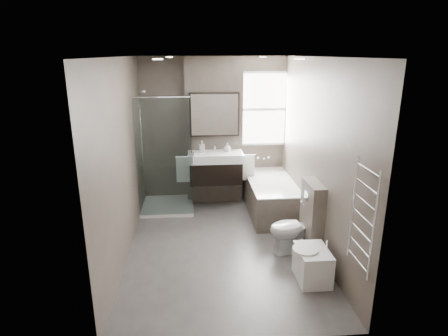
{
  "coord_description": "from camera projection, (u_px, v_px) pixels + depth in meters",
  "views": [
    {
      "loc": [
        -0.37,
        -4.81,
        2.64
      ],
      "look_at": [
        0.04,
        0.15,
        1.11
      ],
      "focal_mm": 30.0,
      "sensor_mm": 36.0,
      "label": 1
    }
  ],
  "objects": [
    {
      "name": "room",
      "position": [
        222.0,
        158.0,
        5.0
      ],
      "size": [
        2.7,
        3.9,
        2.7
      ],
      "color": "#4C4845",
      "rests_on": "ground"
    },
    {
      "name": "vanity_pier",
      "position": [
        214.0,
        132.0,
        6.69
      ],
      "size": [
        1.0,
        0.25,
        2.6
      ],
      "primitive_type": "cube",
      "color": "#554C43",
      "rests_on": "ground"
    },
    {
      "name": "vanity",
      "position": [
        216.0,
        167.0,
        6.52
      ],
      "size": [
        0.95,
        0.47,
        0.66
      ],
      "color": "black",
      "rests_on": "vanity_pier"
    },
    {
      "name": "mirror_cabinet",
      "position": [
        215.0,
        115.0,
        6.44
      ],
      "size": [
        0.86,
        0.08,
        0.76
      ],
      "color": "black",
      "rests_on": "vanity_pier"
    },
    {
      "name": "towel_left",
      "position": [
        183.0,
        169.0,
        6.47
      ],
      "size": [
        0.24,
        0.06,
        0.44
      ],
      "primitive_type": "cube",
      "color": "silver",
      "rests_on": "vanity_pier"
    },
    {
      "name": "towel_right",
      "position": [
        247.0,
        168.0,
        6.56
      ],
      "size": [
        0.24,
        0.06,
        0.44
      ],
      "primitive_type": "cube",
      "color": "silver",
      "rests_on": "vanity_pier"
    },
    {
      "name": "shower_enclosure",
      "position": [
        173.0,
        183.0,
        6.46
      ],
      "size": [
        0.9,
        0.9,
        2.0
      ],
      "color": "white",
      "rests_on": "ground"
    },
    {
      "name": "bathtub",
      "position": [
        271.0,
        195.0,
        6.41
      ],
      "size": [
        0.75,
        1.6,
        0.57
      ],
      "color": "#554C43",
      "rests_on": "ground"
    },
    {
      "name": "window",
      "position": [
        263.0,
        109.0,
        6.75
      ],
      "size": [
        0.98,
        0.06,
        1.33
      ],
      "color": "white",
      "rests_on": "room"
    },
    {
      "name": "toilet",
      "position": [
        294.0,
        228.0,
        5.13
      ],
      "size": [
        0.73,
        0.51,
        0.68
      ],
      "primitive_type": "imported",
      "rotation": [
        0.0,
        0.0,
        -1.38
      ],
      "color": "white",
      "rests_on": "ground"
    },
    {
      "name": "cistern_box",
      "position": [
        312.0,
        217.0,
        5.1
      ],
      "size": [
        0.19,
        0.55,
        1.0
      ],
      "color": "#554C43",
      "rests_on": "ground"
    },
    {
      "name": "bidet",
      "position": [
        312.0,
        264.0,
        4.5
      ],
      "size": [
        0.43,
        0.5,
        0.52
      ],
      "color": "white",
      "rests_on": "ground"
    },
    {
      "name": "towel_radiator",
      "position": [
        363.0,
        217.0,
        3.63
      ],
      "size": [
        0.03,
        0.49,
        1.1
      ],
      "color": "silver",
      "rests_on": "room"
    },
    {
      "name": "soap_bottle_a",
      "position": [
        202.0,
        147.0,
        6.45
      ],
      "size": [
        0.09,
        0.09,
        0.2
      ],
      "primitive_type": "imported",
      "color": "white",
      "rests_on": "vanity"
    },
    {
      "name": "soap_bottle_b",
      "position": [
        227.0,
        147.0,
        6.52
      ],
      "size": [
        0.12,
        0.12,
        0.15
      ],
      "primitive_type": "imported",
      "color": "white",
      "rests_on": "vanity"
    }
  ]
}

